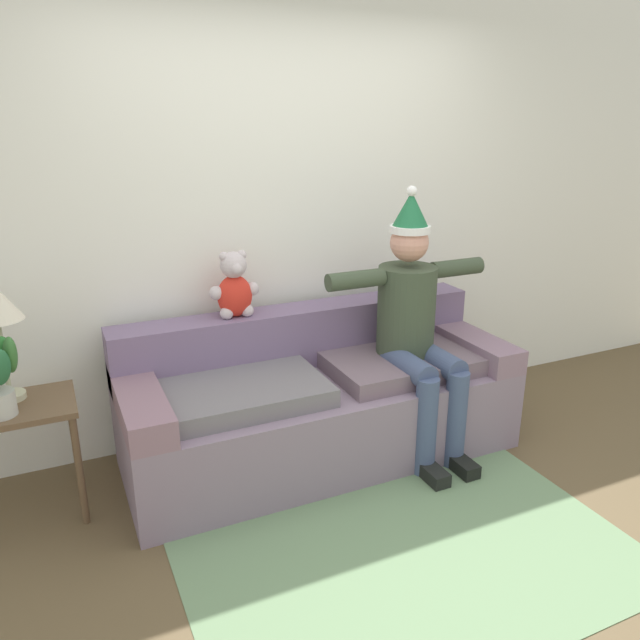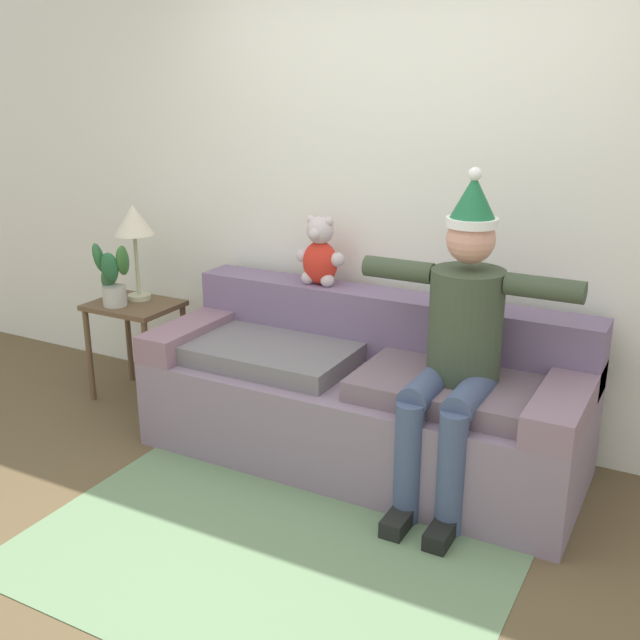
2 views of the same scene
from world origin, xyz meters
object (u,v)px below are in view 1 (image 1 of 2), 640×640
at_px(teddy_bear, 235,287).
at_px(side_table, 21,426).
at_px(person_seated, 415,321).
at_px(couch, 319,399).

bearing_deg(teddy_bear, side_table, -168.85).
relative_size(person_seated, side_table, 2.54).
distance_m(person_seated, side_table, 2.13).
height_order(couch, person_seated, person_seated).
bearing_deg(teddy_bear, couch, -33.20).
relative_size(person_seated, teddy_bear, 4.07).
height_order(couch, side_table, couch).
height_order(person_seated, teddy_bear, person_seated).
bearing_deg(side_table, teddy_bear, 11.15).
bearing_deg(person_seated, side_table, 174.74).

